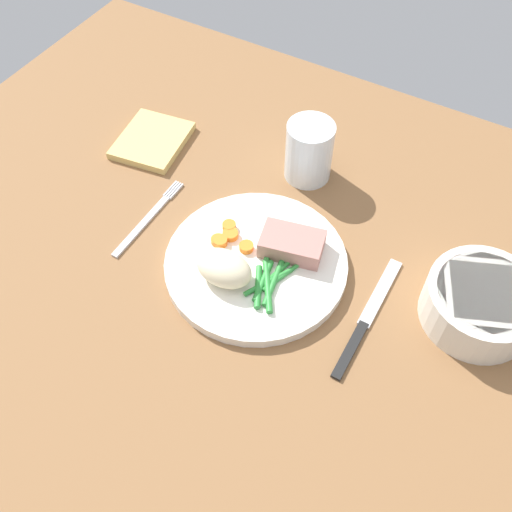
# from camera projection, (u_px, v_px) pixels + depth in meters

# --- Properties ---
(dining_table) EXTENTS (1.20, 0.90, 0.02)m
(dining_table) POSITION_uv_depth(u_px,v_px,m) (255.00, 258.00, 0.84)
(dining_table) COLOR brown
(dining_table) RESTS_ON ground
(dinner_plate) EXTENTS (0.25, 0.25, 0.02)m
(dinner_plate) POSITION_uv_depth(u_px,v_px,m) (256.00, 264.00, 0.81)
(dinner_plate) COLOR white
(dinner_plate) RESTS_ON dining_table
(meat_portion) EXTENTS (0.10, 0.07, 0.03)m
(meat_portion) POSITION_uv_depth(u_px,v_px,m) (292.00, 244.00, 0.80)
(meat_portion) COLOR #B2756B
(meat_portion) RESTS_ON dinner_plate
(mashed_potatoes) EXTENTS (0.08, 0.05, 0.04)m
(mashed_potatoes) POSITION_uv_depth(u_px,v_px,m) (224.00, 268.00, 0.77)
(mashed_potatoes) COLOR beige
(mashed_potatoes) RESTS_ON dinner_plate
(carrot_slices) EXTENTS (0.06, 0.05, 0.01)m
(carrot_slices) POSITION_uv_depth(u_px,v_px,m) (228.00, 238.00, 0.82)
(carrot_slices) COLOR orange
(carrot_slices) RESTS_ON dinner_plate
(green_beans) EXTENTS (0.06, 0.10, 0.01)m
(green_beans) POSITION_uv_depth(u_px,v_px,m) (269.00, 281.00, 0.78)
(green_beans) COLOR #2D8C38
(green_beans) RESTS_ON dinner_plate
(fork) EXTENTS (0.01, 0.17, 0.00)m
(fork) POSITION_uv_depth(u_px,v_px,m) (148.00, 218.00, 0.87)
(fork) COLOR silver
(fork) RESTS_ON dining_table
(knife) EXTENTS (0.02, 0.20, 0.01)m
(knife) POSITION_uv_depth(u_px,v_px,m) (366.00, 319.00, 0.76)
(knife) COLOR black
(knife) RESTS_ON dining_table
(water_glass) EXTENTS (0.07, 0.07, 0.10)m
(water_glass) POSITION_uv_depth(u_px,v_px,m) (309.00, 154.00, 0.89)
(water_glass) COLOR silver
(water_glass) RESTS_ON dining_table
(salad_bowl) EXTENTS (0.15, 0.15, 0.06)m
(salad_bowl) POSITION_uv_depth(u_px,v_px,m) (481.00, 302.00, 0.74)
(salad_bowl) COLOR silver
(salad_bowl) RESTS_ON dining_table
(napkin) EXTENTS (0.12, 0.13, 0.01)m
(napkin) POSITION_uv_depth(u_px,v_px,m) (152.00, 140.00, 0.96)
(napkin) COLOR #DBBC6B
(napkin) RESTS_ON dining_table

